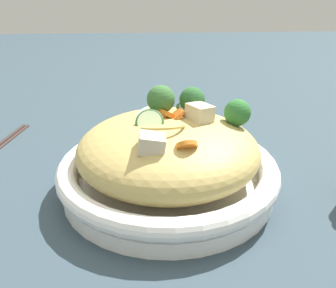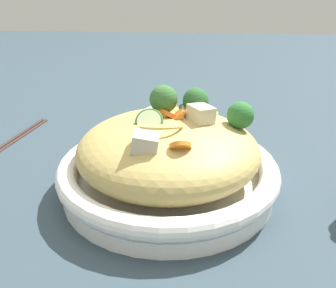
% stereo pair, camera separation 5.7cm
% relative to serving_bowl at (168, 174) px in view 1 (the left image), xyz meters
% --- Properties ---
extents(ground_plane, '(3.00, 3.00, 0.00)m').
position_rel_serving_bowl_xyz_m(ground_plane, '(0.00, 0.00, -0.03)').
color(ground_plane, '#30414A').
extents(serving_bowl, '(0.33, 0.33, 0.05)m').
position_rel_serving_bowl_xyz_m(serving_bowl, '(0.00, 0.00, 0.00)').
color(serving_bowl, white).
rests_on(serving_bowl, ground_plane).
extents(noodle_heap, '(0.27, 0.27, 0.10)m').
position_rel_serving_bowl_xyz_m(noodle_heap, '(-0.00, 0.00, 0.04)').
color(noodle_heap, tan).
rests_on(noodle_heap, serving_bowl).
extents(broccoli_florets, '(0.07, 0.16, 0.07)m').
position_rel_serving_bowl_xyz_m(broccoli_florets, '(0.03, -0.04, 0.10)').
color(broccoli_florets, '#A5C476').
rests_on(broccoli_florets, serving_bowl).
extents(carrot_coins, '(0.20, 0.08, 0.04)m').
position_rel_serving_bowl_xyz_m(carrot_coins, '(0.03, -0.01, 0.08)').
color(carrot_coins, orange).
rests_on(carrot_coins, serving_bowl).
extents(zucchini_slices, '(0.14, 0.13, 0.05)m').
position_rel_serving_bowl_xyz_m(zucchini_slices, '(0.05, -0.01, 0.08)').
color(zucchini_slices, beige).
rests_on(zucchini_slices, serving_bowl).
extents(chicken_chunks, '(0.12, 0.11, 0.04)m').
position_rel_serving_bowl_xyz_m(chicken_chunks, '(-0.02, -0.02, 0.09)').
color(chicken_chunks, beige).
rests_on(chicken_chunks, serving_bowl).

